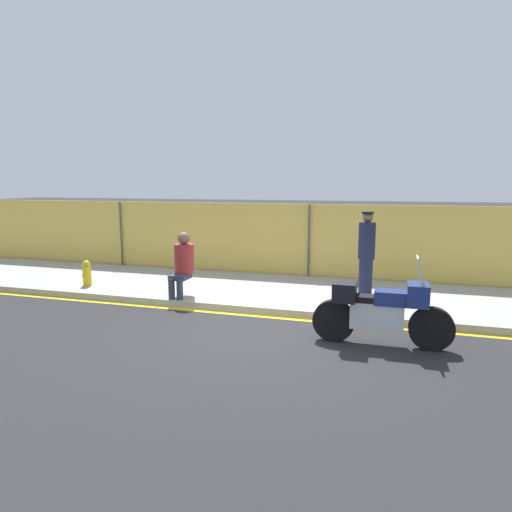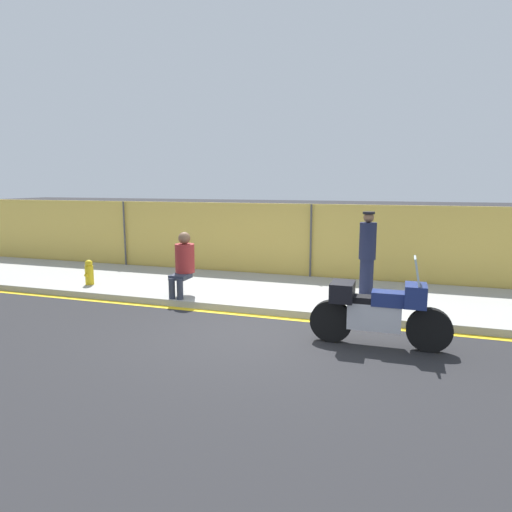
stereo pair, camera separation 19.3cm
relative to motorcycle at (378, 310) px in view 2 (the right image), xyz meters
The scene contains 8 objects.
ground_plane 2.05m from the motorcycle, behind, with size 120.00×120.00×0.00m, color #262628.
sidewalk 3.40m from the motorcycle, 125.80° to the left, with size 41.58×3.32×0.14m.
curb_paint_stripe 2.27m from the motorcycle, 153.62° to the left, with size 41.58×0.18×0.01m.
storefront_fence 4.91m from the motorcycle, 113.71° to the left, with size 39.50×0.17×2.03m.
motorcycle is the anchor object (origin of this frame).
officer_standing 2.86m from the motorcycle, 98.36° to the left, with size 0.36×0.36×1.81m.
person_seated_on_curb 4.47m from the motorcycle, 159.61° to the left, with size 0.42×0.72×1.38m.
fire_hydrant 7.05m from the motorcycle, 165.43° to the left, with size 0.20×0.25×0.60m.
Camera 2 is at (2.31, -7.28, 2.56)m, focal length 32.00 mm.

